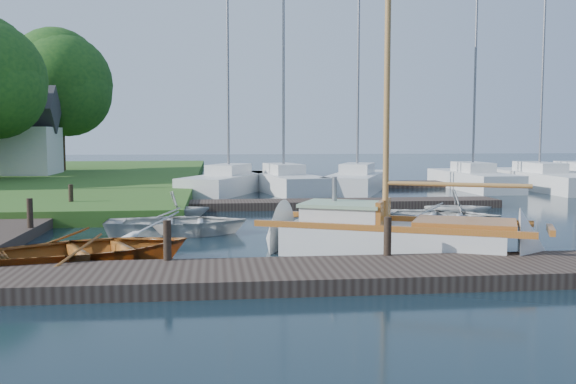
{
  "coord_description": "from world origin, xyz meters",
  "views": [
    {
      "loc": [
        -2.06,
        -17.82,
        2.77
      ],
      "look_at": [
        0.0,
        0.0,
        1.2
      ],
      "focal_mm": 40.0,
      "sensor_mm": 36.0,
      "label": 1
    }
  ],
  "objects": [
    {
      "name": "near_dock",
      "position": [
        0.0,
        -6.0,
        0.15
      ],
      "size": [
        18.0,
        2.2,
        0.3
      ],
      "primitive_type": "cube",
      "color": "#2E231D",
      "rests_on": "ground"
    },
    {
      "name": "left_dock",
      "position": [
        -8.0,
        2.0,
        0.15
      ],
      "size": [
        2.2,
        18.0,
        0.3
      ],
      "primitive_type": "cube",
      "color": "#2E231D",
      "rests_on": "ground"
    },
    {
      "name": "tree_7",
      "position": [
        -12.0,
        26.05,
        6.2
      ],
      "size": [
        6.83,
        6.83,
        9.38
      ],
      "color": "#332114",
      "rests_on": "shore"
    },
    {
      "name": "pontoon",
      "position": [
        10.0,
        16.0,
        0.15
      ],
      "size": [
        30.0,
        1.6,
        0.3
      ],
      "primitive_type": "cube",
      "color": "#2E231D",
      "rests_on": "ground"
    },
    {
      "name": "tender_c",
      "position": [
        4.89,
        1.33,
        0.39
      ],
      "size": [
        4.51,
        4.02,
        0.77
      ],
      "primitive_type": "imported",
      "rotation": [
        0.0,
        0.0,
        1.12
      ],
      "color": "silver",
      "rests_on": "ground"
    },
    {
      "name": "sailboat",
      "position": [
        2.24,
        -3.46,
        0.34
      ],
      "size": [
        7.31,
        4.78,
        9.83
      ],
      "rotation": [
        0.0,
        0.0,
        -0.43
      ],
      "color": "silver",
      "rests_on": "ground"
    },
    {
      "name": "mooring_post_4",
      "position": [
        -7.0,
        0.0,
        0.7
      ],
      "size": [
        0.16,
        0.16,
        0.8
      ],
      "primitive_type": "cylinder",
      "color": "black",
      "rests_on": "left_dock"
    },
    {
      "name": "dinghy",
      "position": [
        -4.67,
        -3.95,
        0.45
      ],
      "size": [
        5.23,
        4.6,
        0.9
      ],
      "primitive_type": "imported",
      "rotation": [
        0.0,
        0.0,
        1.99
      ],
      "color": "#955E1A",
      "rests_on": "ground"
    },
    {
      "name": "mooring_post_1",
      "position": [
        -3.0,
        -5.0,
        0.7
      ],
      "size": [
        0.16,
        0.16,
        0.8
      ],
      "primitive_type": "cylinder",
      "color": "black",
      "rests_on": "near_dock"
    },
    {
      "name": "house_c",
      "position": [
        -14.0,
        22.0,
        2.58
      ],
      "size": [
        5.25,
        4.0,
        5.28
      ],
      "color": "silver",
      "rests_on": "shore"
    },
    {
      "name": "ground",
      "position": [
        0.0,
        0.0,
        0.0
      ],
      "size": [
        160.0,
        160.0,
        0.0
      ],
      "primitive_type": "plane",
      "color": "black",
      "rests_on": "ground"
    },
    {
      "name": "tender_a",
      "position": [
        -3.11,
        0.36,
        0.41
      ],
      "size": [
        3.96,
        2.84,
        0.82
      ],
      "primitive_type": "imported",
      "rotation": [
        0.0,
        0.0,
        1.58
      ],
      "color": "silver",
      "rests_on": "ground"
    },
    {
      "name": "tender_b",
      "position": [
        -3.27,
        2.88,
        0.55
      ],
      "size": [
        2.33,
        2.09,
        1.11
      ],
      "primitive_type": "imported",
      "rotation": [
        0.0,
        0.0,
        1.71
      ],
      "color": "silver",
      "rests_on": "ground"
    },
    {
      "name": "marina_boat_0",
      "position": [
        -1.35,
        13.43,
        0.57
      ],
      "size": [
        5.04,
        7.67,
        10.74
      ],
      "rotation": [
        0.0,
        0.0,
        1.15
      ],
      "color": "silver",
      "rests_on": "ground"
    },
    {
      "name": "marina_boat_2",
      "position": [
        5.08,
        13.65,
        0.57
      ],
      "size": [
        4.91,
        7.94,
        10.32
      ],
      "rotation": [
        0.0,
        0.0,
        1.19
      ],
      "color": "silver",
      "rests_on": "ground"
    },
    {
      "name": "tender_d",
      "position": [
        5.84,
        2.19,
        0.57
      ],
      "size": [
        2.51,
        2.29,
        1.13
      ],
      "primitive_type": "imported",
      "rotation": [
        0.0,
        0.0,
        1.35
      ],
      "color": "silver",
      "rests_on": "ground"
    },
    {
      "name": "far_dock",
      "position": [
        2.0,
        6.5,
        0.15
      ],
      "size": [
        14.0,
        1.6,
        0.3
      ],
      "primitive_type": "cube",
      "color": "#2E231D",
      "rests_on": "ground"
    },
    {
      "name": "marina_boat_1",
      "position": [
        1.36,
        13.68,
        0.56
      ],
      "size": [
        3.7,
        7.93,
        9.75
      ],
      "rotation": [
        0.0,
        0.0,
        1.77
      ],
      "color": "silver",
      "rests_on": "ground"
    },
    {
      "name": "marina_boat_5",
      "position": [
        14.87,
        13.95,
        0.56
      ],
      "size": [
        2.34,
        9.71,
        10.85
      ],
      "rotation": [
        0.0,
        0.0,
        1.56
      ],
      "color": "silver",
      "rests_on": "ground"
    },
    {
      "name": "mooring_post_2",
      "position": [
        1.5,
        -5.0,
        0.7
      ],
      "size": [
        0.16,
        0.16,
        0.8
      ],
      "primitive_type": "cylinder",
      "color": "black",
      "rests_on": "near_dock"
    },
    {
      "name": "marina_boat_4",
      "position": [
        11.39,
        14.32,
        0.57
      ],
      "size": [
        2.3,
        7.63,
        10.11
      ],
      "rotation": [
        0.0,
        0.0,
        1.58
      ],
      "color": "silver",
      "rests_on": "ground"
    },
    {
      "name": "mooring_post_5",
      "position": [
        -7.0,
        5.0,
        0.7
      ],
      "size": [
        0.16,
        0.16,
        0.8
      ],
      "primitive_type": "cylinder",
      "color": "black",
      "rests_on": "left_dock"
    }
  ]
}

